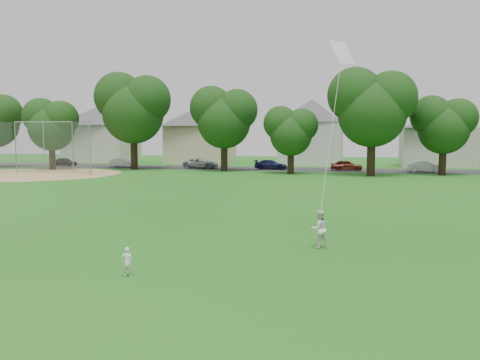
% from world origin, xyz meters
% --- Properties ---
extents(ground, '(160.00, 160.00, 0.00)m').
position_xyz_m(ground, '(0.00, 0.00, 0.00)').
color(ground, '#1B5C15').
rests_on(ground, ground).
extents(street, '(90.00, 7.00, 0.01)m').
position_xyz_m(street, '(0.00, 42.00, 0.01)').
color(street, '#2D2D30').
rests_on(street, ground).
extents(dirt_infield, '(18.00, 18.00, 0.02)m').
position_xyz_m(dirt_infield, '(-26.00, 28.00, 0.01)').
color(dirt_infield, '#9E7F51').
rests_on(dirt_infield, ground).
extents(toddler, '(0.33, 0.27, 0.80)m').
position_xyz_m(toddler, '(0.22, -1.63, 0.40)').
color(toddler, white).
rests_on(toddler, ground).
extents(older_boy, '(0.78, 0.73, 1.28)m').
position_xyz_m(older_boy, '(4.90, 2.88, 0.64)').
color(older_boy, white).
rests_on(older_boy, ground).
extents(kite, '(1.07, 1.78, 6.59)m').
position_xyz_m(kite, '(5.17, 4.11, 3.87)').
color(kite, white).
rests_on(kite, ground).
extents(baseball_backstop, '(12.13, 3.39, 5.34)m').
position_xyz_m(baseball_backstop, '(-25.77, 29.43, 2.67)').
color(baseball_backstop, gray).
rests_on(baseball_backstop, ground).
extents(tree_row, '(84.35, 9.81, 11.58)m').
position_xyz_m(tree_row, '(0.98, 36.25, 6.51)').
color(tree_row, black).
rests_on(tree_row, ground).
extents(parked_cars, '(63.77, 2.37, 1.29)m').
position_xyz_m(parked_cars, '(3.61, 41.00, 0.61)').
color(parked_cars, black).
rests_on(parked_cars, ground).
extents(house_row, '(77.82, 14.18, 10.50)m').
position_xyz_m(house_row, '(-1.19, 52.00, 5.03)').
color(house_row, beige).
rests_on(house_row, ground).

